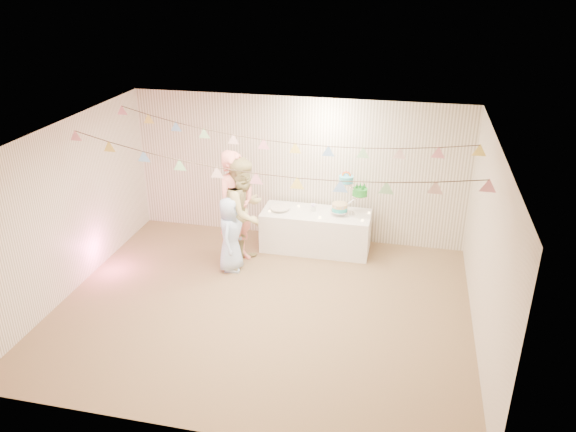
% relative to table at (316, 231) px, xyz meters
% --- Properties ---
extents(floor, '(6.00, 6.00, 0.00)m').
position_rel_table_xyz_m(floor, '(-0.43, -2.02, -0.35)').
color(floor, brown).
rests_on(floor, ground).
extents(ceiling, '(6.00, 6.00, 0.00)m').
position_rel_table_xyz_m(ceiling, '(-0.43, -2.02, 2.25)').
color(ceiling, beige).
rests_on(ceiling, ground).
extents(back_wall, '(6.00, 6.00, 0.00)m').
position_rel_table_xyz_m(back_wall, '(-0.43, 0.48, 0.95)').
color(back_wall, white).
rests_on(back_wall, ground).
extents(front_wall, '(6.00, 6.00, 0.00)m').
position_rel_table_xyz_m(front_wall, '(-0.43, -4.52, 0.95)').
color(front_wall, white).
rests_on(front_wall, ground).
extents(left_wall, '(5.00, 5.00, 0.00)m').
position_rel_table_xyz_m(left_wall, '(-3.43, -2.02, 0.95)').
color(left_wall, white).
rests_on(left_wall, ground).
extents(right_wall, '(5.00, 5.00, 0.00)m').
position_rel_table_xyz_m(right_wall, '(2.57, -2.02, 0.95)').
color(right_wall, white).
rests_on(right_wall, ground).
extents(table, '(1.88, 0.75, 0.71)m').
position_rel_table_xyz_m(table, '(0.00, 0.00, 0.00)').
color(table, white).
rests_on(table, floor).
extents(cake_stand, '(0.65, 0.38, 0.73)m').
position_rel_table_xyz_m(cake_stand, '(0.55, 0.05, 0.76)').
color(cake_stand, silver).
rests_on(cake_stand, table).
extents(cake_bottom, '(0.31, 0.31, 0.15)m').
position_rel_table_xyz_m(cake_bottom, '(0.40, -0.01, 0.48)').
color(cake_bottom, '#29C3BA').
rests_on(cake_bottom, cake_stand).
extents(cake_middle, '(0.27, 0.27, 0.22)m').
position_rel_table_xyz_m(cake_middle, '(0.73, 0.14, 0.75)').
color(cake_middle, green).
rests_on(cake_middle, cake_stand).
extents(cake_top_tier, '(0.25, 0.25, 0.19)m').
position_rel_table_xyz_m(cake_top_tier, '(0.49, 0.02, 1.02)').
color(cake_top_tier, '#3EB2C3').
rests_on(cake_top_tier, cake_stand).
extents(platter, '(0.35, 0.35, 0.02)m').
position_rel_table_xyz_m(platter, '(-0.64, -0.05, 0.41)').
color(platter, white).
rests_on(platter, table).
extents(posy, '(0.12, 0.12, 0.14)m').
position_rel_table_xyz_m(posy, '(-0.06, 0.05, 0.47)').
color(posy, white).
rests_on(posy, table).
extents(person_adult_a, '(0.75, 0.85, 1.95)m').
position_rel_table_xyz_m(person_adult_a, '(-1.22, -0.71, 0.62)').
color(person_adult_a, '#EF867D').
rests_on(person_adult_a, floor).
extents(person_adult_b, '(0.92, 1.06, 1.85)m').
position_rel_table_xyz_m(person_adult_b, '(-1.08, -0.72, 0.57)').
color(person_adult_b, tan).
rests_on(person_adult_b, floor).
extents(person_child, '(0.43, 0.63, 1.27)m').
position_rel_table_xyz_m(person_child, '(-1.24, -1.01, 0.28)').
color(person_child, '#B3D1FE').
rests_on(person_child, floor).
extents(bunting_back, '(5.60, 1.10, 0.40)m').
position_rel_table_xyz_m(bunting_back, '(-0.43, -0.92, 2.00)').
color(bunting_back, pink).
rests_on(bunting_back, ceiling).
extents(bunting_front, '(5.60, 0.90, 0.36)m').
position_rel_table_xyz_m(bunting_front, '(-0.43, -2.22, 1.97)').
color(bunting_front, '#72A5E5').
rests_on(bunting_front, ceiling).
extents(tealight_0, '(0.04, 0.04, 0.03)m').
position_rel_table_xyz_m(tealight_0, '(-0.80, -0.15, 0.37)').
color(tealight_0, '#FFD88C').
rests_on(tealight_0, table).
extents(tealight_1, '(0.04, 0.04, 0.03)m').
position_rel_table_xyz_m(tealight_1, '(-0.35, 0.18, 0.37)').
color(tealight_1, '#FFD88C').
rests_on(tealight_1, table).
extents(tealight_2, '(0.04, 0.04, 0.03)m').
position_rel_table_xyz_m(tealight_2, '(0.10, -0.22, 0.37)').
color(tealight_2, '#FFD88C').
rests_on(tealight_2, table).
extents(tealight_3, '(0.04, 0.04, 0.03)m').
position_rel_table_xyz_m(tealight_3, '(0.35, 0.22, 0.37)').
color(tealight_3, '#FFD88C').
rests_on(tealight_3, table).
extents(tealight_4, '(0.04, 0.04, 0.03)m').
position_rel_table_xyz_m(tealight_4, '(0.82, -0.18, 0.37)').
color(tealight_4, '#FFD88C').
rests_on(tealight_4, table).
extents(tealight_5, '(0.04, 0.04, 0.03)m').
position_rel_table_xyz_m(tealight_5, '(0.90, 0.15, 0.37)').
color(tealight_5, '#FFD88C').
rests_on(tealight_5, table).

